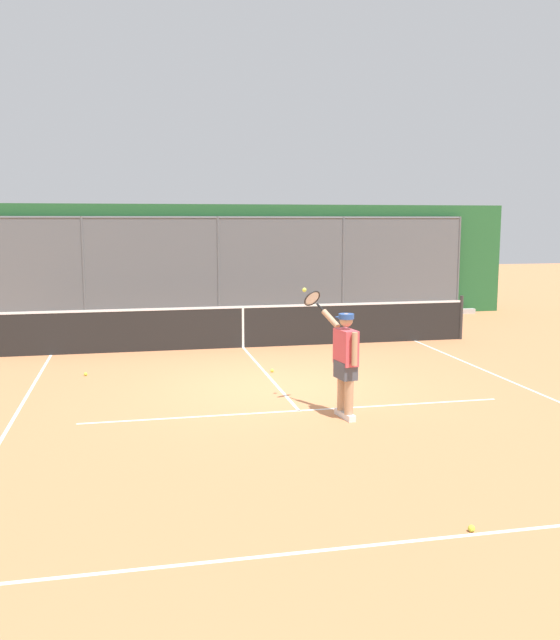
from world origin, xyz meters
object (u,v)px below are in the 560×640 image
(tennis_player, at_px, (345,358))
(tennis_ball_near_baseline, at_px, (272,371))
(tennis_ball_near_net, at_px, (86,374))
(tennis_ball_mid_court, at_px, (471,528))

(tennis_player, xyz_separation_m, tennis_ball_near_baseline, (0.43, -3.21, -0.86))
(tennis_ball_near_net, xyz_separation_m, tennis_ball_near_baseline, (-3.48, 0.43, 0.00))
(tennis_ball_mid_court, xyz_separation_m, tennis_ball_near_baseline, (0.47, -7.07, 0.00))
(tennis_ball_near_net, bearing_deg, tennis_ball_mid_court, 117.72)
(tennis_ball_mid_court, height_order, tennis_ball_near_baseline, same)
(tennis_ball_mid_court, bearing_deg, tennis_ball_near_net, -62.28)
(tennis_ball_near_net, height_order, tennis_ball_near_baseline, same)
(tennis_player, relative_size, tennis_ball_mid_court, 27.97)
(tennis_ball_near_net, relative_size, tennis_ball_near_baseline, 1.00)
(tennis_player, height_order, tennis_ball_mid_court, tennis_player)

